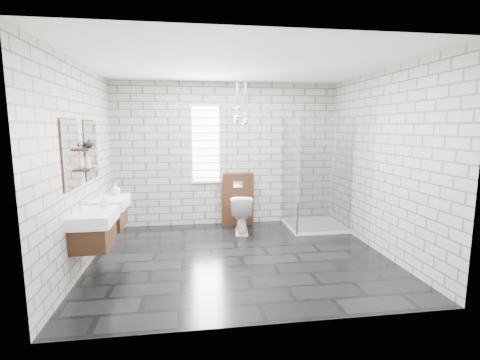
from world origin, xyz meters
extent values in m
cube|color=black|center=(0.00, 0.00, -0.01)|extent=(4.20, 3.60, 0.02)
cube|color=white|center=(0.00, 0.00, 2.71)|extent=(4.20, 3.60, 0.02)
cube|color=#A6A6A0|center=(0.00, 1.81, 1.35)|extent=(4.20, 0.02, 2.70)
cube|color=#A6A6A0|center=(0.00, -1.81, 1.35)|extent=(4.20, 0.02, 2.70)
cube|color=#A6A6A0|center=(-2.11, 0.00, 1.35)|extent=(0.02, 3.60, 2.70)
cube|color=#A6A6A0|center=(2.11, 0.00, 1.35)|extent=(0.02, 3.60, 2.70)
cube|color=#381F11|center=(-1.89, -0.47, 0.55)|extent=(0.42, 0.62, 0.30)
cube|color=silver|center=(-1.69, -0.47, 0.58)|extent=(0.02, 0.35, 0.01)
cube|color=white|center=(-1.87, -0.47, 0.77)|extent=(0.47, 0.70, 0.15)
cylinder|color=silver|center=(-2.02, -0.47, 0.91)|extent=(0.04, 0.04, 0.12)
cylinder|color=silver|center=(-1.97, -0.47, 0.96)|extent=(0.10, 0.02, 0.02)
cube|color=white|center=(-2.08, -0.47, 1.55)|extent=(0.03, 0.55, 0.80)
cube|color=#381F11|center=(-2.09, -0.47, 1.55)|extent=(0.01, 0.59, 0.84)
cube|color=#381F11|center=(-1.89, 0.38, 0.55)|extent=(0.42, 0.62, 0.30)
cube|color=silver|center=(-1.69, 0.38, 0.58)|extent=(0.02, 0.35, 0.01)
cube|color=white|center=(-1.87, 0.38, 0.77)|extent=(0.47, 0.70, 0.15)
cylinder|color=silver|center=(-2.02, 0.38, 0.91)|extent=(0.04, 0.04, 0.12)
cylinder|color=silver|center=(-1.97, 0.38, 0.96)|extent=(0.10, 0.02, 0.02)
cube|color=white|center=(-2.08, 0.38, 1.55)|extent=(0.03, 0.55, 0.80)
cube|color=#381F11|center=(-2.09, 0.38, 1.55)|extent=(0.01, 0.59, 0.84)
cube|color=#381F11|center=(-2.03, -0.05, 1.32)|extent=(0.14, 0.30, 0.03)
cube|color=#381F11|center=(-2.03, -0.05, 1.58)|extent=(0.14, 0.30, 0.03)
cube|color=white|center=(-0.40, 1.79, 1.55)|extent=(0.50, 0.02, 1.40)
cube|color=white|center=(-0.40, 1.77, 2.27)|extent=(0.56, 0.04, 0.04)
cube|color=white|center=(-0.40, 1.77, 0.83)|extent=(0.56, 0.04, 0.04)
cube|color=white|center=(-0.40, 1.77, 0.92)|extent=(0.48, 0.01, 0.02)
cube|color=white|center=(-0.40, 1.77, 1.06)|extent=(0.48, 0.01, 0.02)
cube|color=white|center=(-0.40, 1.77, 1.20)|extent=(0.48, 0.01, 0.02)
cube|color=white|center=(-0.40, 1.77, 1.34)|extent=(0.48, 0.01, 0.02)
cube|color=white|center=(-0.40, 1.77, 1.48)|extent=(0.48, 0.01, 0.02)
cube|color=white|center=(-0.40, 1.77, 1.62)|extent=(0.48, 0.01, 0.02)
cube|color=white|center=(-0.40, 1.77, 1.76)|extent=(0.48, 0.01, 0.02)
cube|color=white|center=(-0.40, 1.77, 1.90)|extent=(0.48, 0.01, 0.02)
cube|color=white|center=(-0.40, 1.77, 2.04)|extent=(0.48, 0.01, 0.03)
cube|color=white|center=(-0.40, 1.77, 2.18)|extent=(0.48, 0.01, 0.03)
cube|color=#381F11|center=(0.19, 1.70, 0.50)|extent=(0.60, 0.20, 1.00)
cube|color=silver|center=(0.19, 1.60, 0.80)|extent=(0.18, 0.01, 0.12)
cube|color=white|center=(1.60, 1.30, 0.03)|extent=(1.00, 1.00, 0.06)
cube|color=silver|center=(1.60, 0.81, 1.03)|extent=(1.00, 0.01, 2.00)
cube|color=silver|center=(1.11, 1.30, 1.03)|extent=(0.01, 1.00, 2.00)
cube|color=silver|center=(1.11, 0.81, 1.03)|extent=(0.03, 0.03, 2.00)
cube|color=silver|center=(2.08, 0.81, 1.03)|extent=(0.03, 0.03, 2.00)
cylinder|color=silver|center=(2.04, 1.50, 1.10)|extent=(0.02, 0.02, 1.80)
cylinder|color=silver|center=(1.96, 1.50, 2.02)|extent=(0.14, 0.14, 0.02)
sphere|color=silver|center=(0.13, 1.31, 2.04)|extent=(0.09, 0.09, 0.09)
cylinder|color=silver|center=(0.13, 1.31, 2.39)|extent=(0.01, 0.01, 0.61)
sphere|color=silver|center=(0.28, 1.33, 1.95)|extent=(0.09, 0.09, 0.09)
cylinder|color=silver|center=(0.28, 1.33, 2.35)|extent=(0.01, 0.01, 0.71)
sphere|color=silver|center=(0.17, 1.44, 2.22)|extent=(0.09, 0.09, 0.09)
cylinder|color=silver|center=(0.17, 1.44, 2.48)|extent=(0.01, 0.01, 0.44)
sphere|color=silver|center=(0.15, 1.42, 1.99)|extent=(0.09, 0.09, 0.09)
cylinder|color=silver|center=(0.15, 1.42, 2.37)|extent=(0.01, 0.01, 0.67)
sphere|color=silver|center=(0.30, 1.39, 1.99)|extent=(0.09, 0.09, 0.09)
cylinder|color=silver|center=(0.30, 1.39, 2.37)|extent=(0.01, 0.01, 0.66)
imported|color=white|center=(0.19, 1.18, 0.34)|extent=(0.46, 0.71, 0.68)
imported|color=#B2B2B2|center=(-1.79, -0.29, 0.93)|extent=(0.10, 0.10, 0.16)
imported|color=#B2B2B2|center=(-1.83, 0.62, 0.94)|extent=(0.17, 0.17, 0.18)
imported|color=#B2B2B2|center=(-2.02, -0.07, 1.44)|extent=(0.10, 0.10, 0.20)
imported|color=#B2B2B2|center=(-2.02, 0.07, 1.66)|extent=(0.13, 0.13, 0.12)
camera|label=1|loc=(-0.69, -4.80, 1.87)|focal=26.00mm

